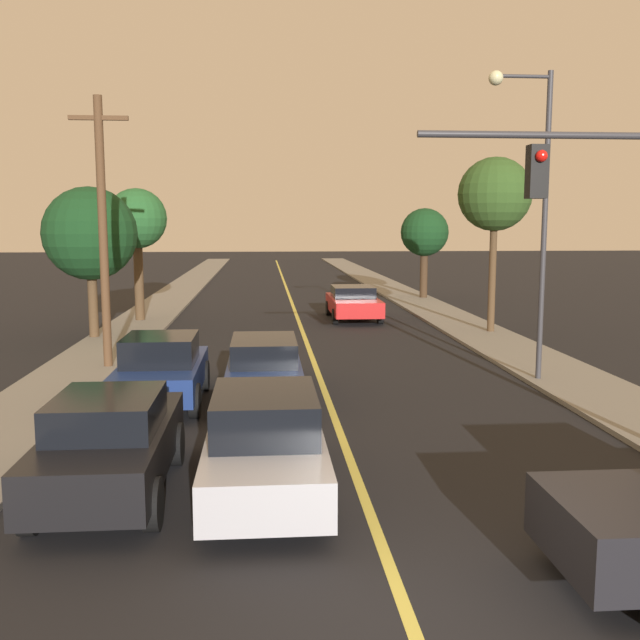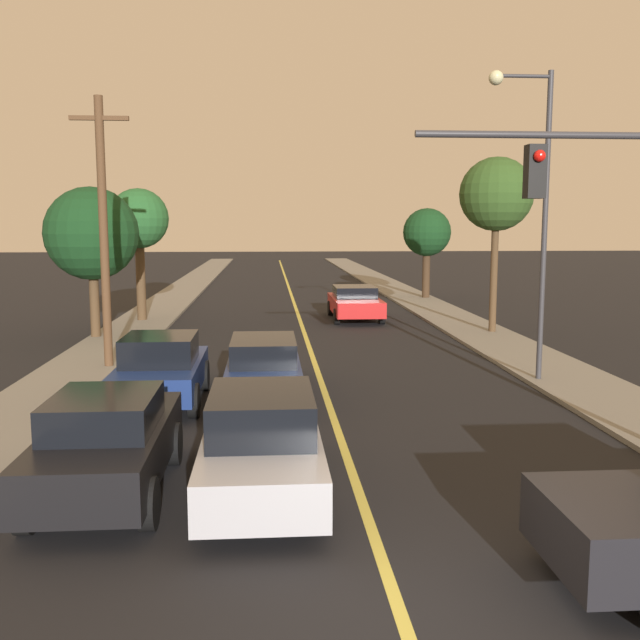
{
  "view_description": "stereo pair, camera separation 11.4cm",
  "coord_description": "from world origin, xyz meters",
  "px_view_note": "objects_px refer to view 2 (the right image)",
  "views": [
    {
      "loc": [
        -1.49,
        -6.82,
        4.13
      ],
      "look_at": [
        0.0,
        11.78,
        1.6
      ],
      "focal_mm": 40.0,
      "sensor_mm": 36.0,
      "label": 1
    },
    {
      "loc": [
        -1.38,
        -6.83,
        4.13
      ],
      "look_at": [
        0.0,
        11.78,
        1.6
      ],
      "focal_mm": 40.0,
      "sensor_mm": 36.0,
      "label": 2
    }
  ],
  "objects_px": {
    "utility_pole_left": "(103,228)",
    "tree_left_near": "(139,220)",
    "tree_right_far": "(496,195)",
    "car_near_lane_front": "(262,442)",
    "car_outer_lane_front": "(108,443)",
    "car_outer_lane_second": "(161,369)",
    "tree_left_far": "(92,234)",
    "car_near_lane_second": "(264,367)",
    "car_far_oncoming": "(355,302)",
    "streetlamp_right": "(533,188)",
    "tree_right_near": "(427,233)",
    "traffic_signal_mast": "(613,229)"
  },
  "relations": [
    {
      "from": "utility_pole_left",
      "to": "tree_left_near",
      "type": "bearing_deg",
      "value": 94.4
    },
    {
      "from": "tree_right_far",
      "to": "car_near_lane_front",
      "type": "bearing_deg",
      "value": -119.13
    },
    {
      "from": "tree_right_far",
      "to": "car_outer_lane_front",
      "type": "bearing_deg",
      "value": -125.44
    },
    {
      "from": "car_outer_lane_second",
      "to": "utility_pole_left",
      "type": "xyz_separation_m",
      "value": [
        -2.09,
        4.1,
        3.18
      ]
    },
    {
      "from": "tree_left_far",
      "to": "tree_right_far",
      "type": "xyz_separation_m",
      "value": [
        14.56,
        0.14,
        1.39
      ]
    },
    {
      "from": "tree_left_near",
      "to": "tree_right_far",
      "type": "bearing_deg",
      "value": -17.51
    },
    {
      "from": "car_near_lane_second",
      "to": "utility_pole_left",
      "type": "xyz_separation_m",
      "value": [
        -4.42,
        3.58,
        3.27
      ]
    },
    {
      "from": "car_near_lane_front",
      "to": "car_far_oncoming",
      "type": "xyz_separation_m",
      "value": [
        3.88,
        19.8,
        -0.05
      ]
    },
    {
      "from": "car_near_lane_front",
      "to": "car_outer_lane_front",
      "type": "relative_size",
      "value": 1.11
    },
    {
      "from": "streetlamp_right",
      "to": "tree_right_near",
      "type": "height_order",
      "value": "streetlamp_right"
    },
    {
      "from": "car_near_lane_second",
      "to": "tree_right_near",
      "type": "height_order",
      "value": "tree_right_near"
    },
    {
      "from": "tree_left_near",
      "to": "tree_right_far",
      "type": "height_order",
      "value": "tree_right_far"
    },
    {
      "from": "car_near_lane_front",
      "to": "car_outer_lane_second",
      "type": "height_order",
      "value": "same"
    },
    {
      "from": "car_near_lane_second",
      "to": "tree_left_near",
      "type": "bearing_deg",
      "value": 111.04
    },
    {
      "from": "car_near_lane_second",
      "to": "tree_left_near",
      "type": "xyz_separation_m",
      "value": [
        -5.18,
        13.48,
        3.53
      ]
    },
    {
      "from": "tree_left_near",
      "to": "tree_right_near",
      "type": "height_order",
      "value": "tree_left_near"
    },
    {
      "from": "car_outer_lane_second",
      "to": "car_far_oncoming",
      "type": "distance_m",
      "value": 15.51
    },
    {
      "from": "traffic_signal_mast",
      "to": "streetlamp_right",
      "type": "relative_size",
      "value": 0.74
    },
    {
      "from": "tree_left_far",
      "to": "tree_left_near",
      "type": "bearing_deg",
      "value": 78.96
    },
    {
      "from": "tree_left_far",
      "to": "tree_right_far",
      "type": "distance_m",
      "value": 14.63
    },
    {
      "from": "utility_pole_left",
      "to": "tree_left_far",
      "type": "relative_size",
      "value": 1.41
    },
    {
      "from": "car_near_lane_second",
      "to": "car_far_oncoming",
      "type": "height_order",
      "value": "car_near_lane_second"
    },
    {
      "from": "streetlamp_right",
      "to": "car_outer_lane_second",
      "type": "bearing_deg",
      "value": -170.48
    },
    {
      "from": "utility_pole_left",
      "to": "tree_left_near",
      "type": "relative_size",
      "value": 1.37
    },
    {
      "from": "tree_left_far",
      "to": "streetlamp_right",
      "type": "bearing_deg",
      "value": -31.91
    },
    {
      "from": "car_outer_lane_second",
      "to": "tree_left_far",
      "type": "xyz_separation_m",
      "value": [
        -3.72,
        9.54,
        2.94
      ]
    },
    {
      "from": "car_near_lane_front",
      "to": "car_near_lane_second",
      "type": "relative_size",
      "value": 0.94
    },
    {
      "from": "car_far_oncoming",
      "to": "streetlamp_right",
      "type": "xyz_separation_m",
      "value": [
        2.93,
        -12.68,
        4.26
      ]
    },
    {
      "from": "streetlamp_right",
      "to": "tree_left_far",
      "type": "relative_size",
      "value": 1.46
    },
    {
      "from": "car_near_lane_front",
      "to": "tree_left_near",
      "type": "distance_m",
      "value": 20.56
    },
    {
      "from": "tree_left_far",
      "to": "car_outer_lane_second",
      "type": "bearing_deg",
      "value": -68.7
    },
    {
      "from": "traffic_signal_mast",
      "to": "streetlamp_right",
      "type": "height_order",
      "value": "streetlamp_right"
    },
    {
      "from": "car_far_oncoming",
      "to": "tree_left_near",
      "type": "xyz_separation_m",
      "value": [
        -9.06,
        -0.21,
        3.51
      ]
    },
    {
      "from": "car_outer_lane_second",
      "to": "utility_pole_left",
      "type": "relative_size",
      "value": 0.55
    },
    {
      "from": "utility_pole_left",
      "to": "car_near_lane_second",
      "type": "bearing_deg",
      "value": -38.96
    },
    {
      "from": "car_outer_lane_front",
      "to": "tree_right_near",
      "type": "height_order",
      "value": "tree_right_near"
    },
    {
      "from": "car_outer_lane_second",
      "to": "car_outer_lane_front",
      "type": "bearing_deg",
      "value": -90.0
    },
    {
      "from": "traffic_signal_mast",
      "to": "tree_left_near",
      "type": "height_order",
      "value": "traffic_signal_mast"
    },
    {
      "from": "traffic_signal_mast",
      "to": "tree_left_far",
      "type": "distance_m",
      "value": 18.35
    },
    {
      "from": "car_outer_lane_second",
      "to": "utility_pole_left",
      "type": "distance_m",
      "value": 5.59
    },
    {
      "from": "car_near_lane_second",
      "to": "tree_left_near",
      "type": "relative_size",
      "value": 0.93
    },
    {
      "from": "car_near_lane_second",
      "to": "utility_pole_left",
      "type": "height_order",
      "value": "utility_pole_left"
    },
    {
      "from": "car_outer_lane_front",
      "to": "car_far_oncoming",
      "type": "distance_m",
      "value": 20.72
    },
    {
      "from": "car_outer_lane_front",
      "to": "traffic_signal_mast",
      "type": "distance_m",
      "value": 9.11
    },
    {
      "from": "car_near_lane_second",
      "to": "tree_left_far",
      "type": "xyz_separation_m",
      "value": [
        -6.05,
        9.02,
        3.03
      ]
    },
    {
      "from": "car_outer_lane_front",
      "to": "streetlamp_right",
      "type": "height_order",
      "value": "streetlamp_right"
    },
    {
      "from": "car_far_oncoming",
      "to": "streetlamp_right",
      "type": "height_order",
      "value": "streetlamp_right"
    },
    {
      "from": "tree_right_far",
      "to": "tree_right_near",
      "type": "bearing_deg",
      "value": 88.86
    },
    {
      "from": "streetlamp_right",
      "to": "car_near_lane_second",
      "type": "bearing_deg",
      "value": -171.53
    },
    {
      "from": "utility_pole_left",
      "to": "tree_right_near",
      "type": "relative_size",
      "value": 1.54
    }
  ]
}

